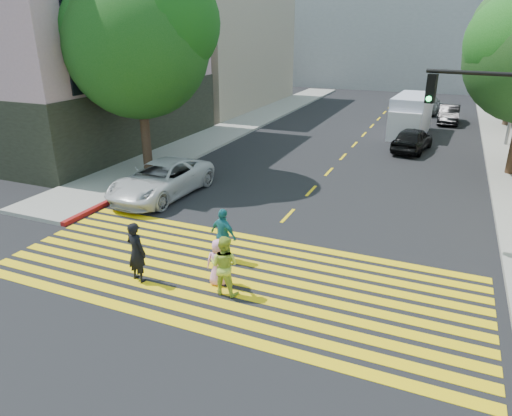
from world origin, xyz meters
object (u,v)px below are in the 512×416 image
Objects in this scene: tree_left at (139,38)px; pedestrian_child at (218,262)px; pedestrian_woman at (224,265)px; dark_car_near at (413,139)px; white_van at (410,117)px; pedestrian_extra at (223,235)px; pedestrian_man at (136,252)px; silver_car at (427,104)px; dark_car_parked at (449,114)px; white_sedan at (161,179)px.

pedestrian_child is (7.67, -7.79, -5.41)m from tree_left.
tree_left is at bearing -45.61° from pedestrian_woman.
white_van reaches higher than dark_car_near.
pedestrian_woman is 1.81m from pedestrian_extra.
pedestrian_man reaches higher than dark_car_near.
pedestrian_child is at bearing -93.73° from white_van.
dark_car_near is 0.83× the size of silver_car.
pedestrian_extra is (1.62, 1.96, -0.04)m from pedestrian_man.
pedestrian_man is 2.22m from pedestrian_child.
pedestrian_extra reaches higher than dark_car_parked.
dark_car_parked is (1.65, 9.49, -0.03)m from dark_car_near.
tree_left reaches higher than silver_car.
pedestrian_woman is (8.02, -8.12, -5.26)m from tree_left.
white_sedan is at bearing 62.62° from dark_car_near.
pedestrian_extra is 0.30× the size of white_van.
white_van reaches higher than pedestrian_child.
tree_left is 2.27× the size of dark_car_near.
pedestrian_child is 26.94m from dark_car_parked.
pedestrian_woman reaches higher than dark_car_near.
pedestrian_woman is at bearing 88.45° from silver_car.
pedestrian_man is 0.44× the size of dark_car_parked.
pedestrian_woman is (2.46, 0.34, -0.05)m from pedestrian_man.
silver_car is at bearing -79.86° from pedestrian_extra.
pedestrian_extra is at bearing -86.24° from pedestrian_child.
pedestrian_man is at bearing -58.64° from white_sedan.
white_van is at bearing 52.18° from tree_left.
pedestrian_woman is at bearing 119.85° from pedestrian_child.
dark_car_near is at bearing -78.37° from white_van.
dark_car_parked is 5.70m from white_van.
silver_car is 9.23m from white_van.
white_sedan reaches higher than silver_car.
dark_car_near is at bearing -118.18° from pedestrian_child.
dark_car_parked is (12.70, 18.68, -5.41)m from tree_left.
white_van is at bearing -96.71° from pedestrian_woman.
dark_car_near is at bearing -99.63° from dark_car_parked.
pedestrian_woman is at bearing 134.86° from pedestrian_extra.
tree_left is 12.57m from pedestrian_woman.
pedestrian_child is at bearing -41.87° from white_sedan.
white_sedan is at bearing -46.91° from tree_left.
pedestrian_extra is 6.32m from white_sedan.
pedestrian_extra reaches higher than dark_car_near.
pedestrian_extra reaches higher than pedestrian_woman.
white_sedan is 1.29× the size of dark_car_parked.
white_sedan is 1.29× the size of dark_car_near.
pedestrian_extra is at bearing -42.15° from tree_left.
silver_car reaches higher than dark_car_parked.
pedestrian_extra reaches higher than pedestrian_child.
tree_left is 17.74m from white_van.
tree_left is 6.34m from white_sedan.
pedestrian_man is 6.80m from white_sedan.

